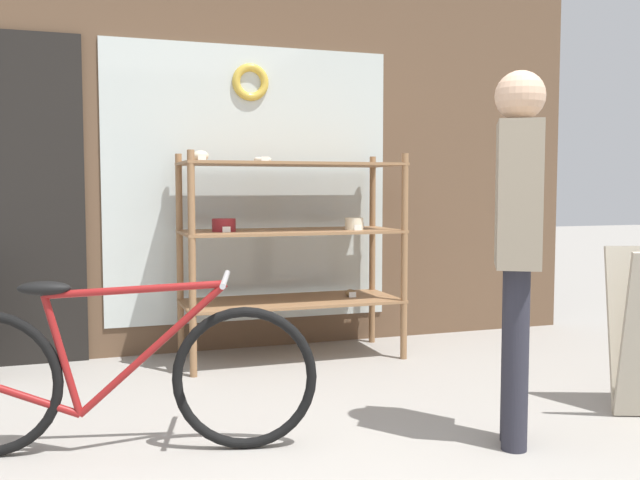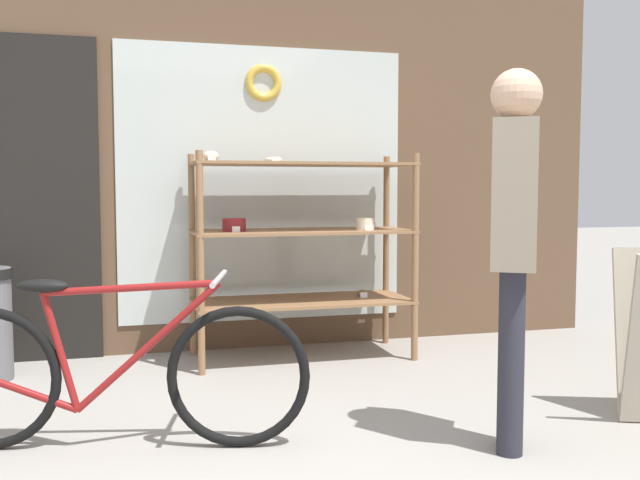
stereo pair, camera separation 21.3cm
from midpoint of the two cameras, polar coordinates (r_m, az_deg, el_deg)
name	(u,v)px [view 2 (the right image)]	position (r m, az deg, el deg)	size (l,w,h in m)	color
storefront_facade	(229,92)	(5.04, -6.09, 11.66)	(5.49, 0.13, 3.66)	brown
display_case	(301,235)	(4.67, -0.24, 0.38)	(1.43, 0.58, 1.36)	#8E6642
bicycle	(112,372)	(3.22, -14.45, -10.17)	(1.65, 0.56, 0.75)	black
pedestrian	(514,229)	(3.14, 17.13, 0.83)	(0.32, 0.37, 1.62)	#282833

